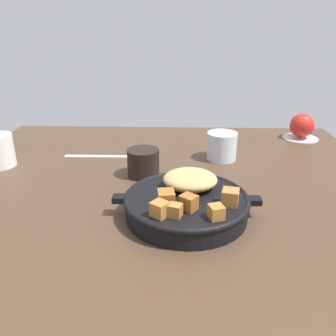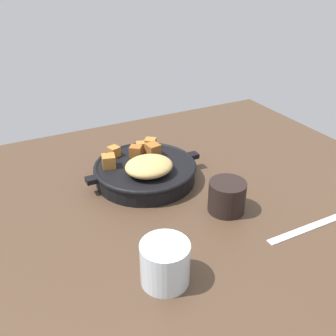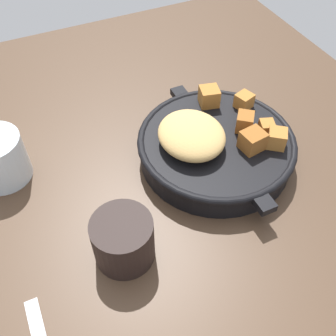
% 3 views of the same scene
% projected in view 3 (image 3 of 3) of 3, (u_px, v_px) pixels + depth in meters
% --- Properties ---
extents(ground_plane, '(1.10, 1.00, 0.02)m').
position_uv_depth(ground_plane, '(153.00, 211.00, 0.58)').
color(ground_plane, '#473323').
extents(cast_iron_skillet, '(0.29, 0.25, 0.08)m').
position_uv_depth(cast_iron_skillet, '(214.00, 144.00, 0.62)').
color(cast_iron_skillet, black).
rests_on(cast_iron_skillet, ground_plane).
extents(coffee_mug_dark, '(0.08, 0.08, 0.07)m').
position_uv_depth(coffee_mug_dark, '(123.00, 240.00, 0.50)').
color(coffee_mug_dark, black).
rests_on(coffee_mug_dark, ground_plane).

